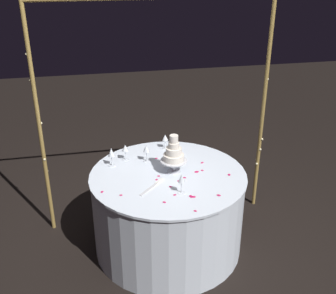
{
  "coord_description": "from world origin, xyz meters",
  "views": [
    {
      "loc": [
        -0.6,
        -2.89,
        2.38
      ],
      "look_at": [
        0.0,
        0.0,
        0.98
      ],
      "focal_mm": 43.69,
      "sensor_mm": 36.0,
      "label": 1
    }
  ],
  "objects_px": {
    "wine_glass_0": "(182,180)",
    "wine_glass_1": "(165,138)",
    "main_table": "(168,211)",
    "cake_knife": "(153,186)",
    "decorative_arch": "(156,82)",
    "wine_glass_2": "(125,149)",
    "tiered_cake": "(174,154)",
    "wine_glass_4": "(146,149)",
    "wine_glass_3": "(111,153)"
  },
  "relations": [
    {
      "from": "decorative_arch",
      "to": "wine_glass_0",
      "type": "xyz_separation_m",
      "value": [
        0.04,
        -0.8,
        -0.52
      ]
    },
    {
      "from": "wine_glass_3",
      "to": "wine_glass_4",
      "type": "relative_size",
      "value": 1.06
    },
    {
      "from": "decorative_arch",
      "to": "tiered_cake",
      "type": "height_order",
      "value": "decorative_arch"
    },
    {
      "from": "tiered_cake",
      "to": "wine_glass_0",
      "type": "xyz_separation_m",
      "value": [
        -0.02,
        -0.34,
        -0.05
      ]
    },
    {
      "from": "decorative_arch",
      "to": "wine_glass_3",
      "type": "xyz_separation_m",
      "value": [
        -0.44,
        -0.24,
        -0.52
      ]
    },
    {
      "from": "decorative_arch",
      "to": "cake_knife",
      "type": "xyz_separation_m",
      "value": [
        -0.15,
        -0.66,
        -0.64
      ]
    },
    {
      "from": "wine_glass_1",
      "to": "wine_glass_4",
      "type": "bearing_deg",
      "value": -132.72
    },
    {
      "from": "wine_glass_0",
      "to": "wine_glass_1",
      "type": "relative_size",
      "value": 1.2
    },
    {
      "from": "wine_glass_0",
      "to": "decorative_arch",
      "type": "bearing_deg",
      "value": 92.95
    },
    {
      "from": "tiered_cake",
      "to": "wine_glass_1",
      "type": "height_order",
      "value": "tiered_cake"
    },
    {
      "from": "wine_glass_1",
      "to": "wine_glass_3",
      "type": "relative_size",
      "value": 0.82
    },
    {
      "from": "main_table",
      "to": "wine_glass_2",
      "type": "bearing_deg",
      "value": 133.36
    },
    {
      "from": "tiered_cake",
      "to": "wine_glass_4",
      "type": "bearing_deg",
      "value": 129.54
    },
    {
      "from": "main_table",
      "to": "wine_glass_0",
      "type": "bearing_deg",
      "value": -82.67
    },
    {
      "from": "wine_glass_3",
      "to": "cake_knife",
      "type": "xyz_separation_m",
      "value": [
        0.29,
        -0.41,
        -0.11
      ]
    },
    {
      "from": "wine_glass_0",
      "to": "wine_glass_3",
      "type": "height_order",
      "value": "wine_glass_3"
    },
    {
      "from": "wine_glass_2",
      "to": "cake_knife",
      "type": "bearing_deg",
      "value": -72.39
    },
    {
      "from": "wine_glass_2",
      "to": "wine_glass_3",
      "type": "relative_size",
      "value": 0.87
    },
    {
      "from": "wine_glass_0",
      "to": "cake_knife",
      "type": "bearing_deg",
      "value": 144.02
    },
    {
      "from": "wine_glass_2",
      "to": "main_table",
      "type": "bearing_deg",
      "value": -46.64
    },
    {
      "from": "main_table",
      "to": "cake_knife",
      "type": "bearing_deg",
      "value": -132.27
    },
    {
      "from": "wine_glass_4",
      "to": "wine_glass_1",
      "type": "bearing_deg",
      "value": 47.28
    },
    {
      "from": "cake_knife",
      "to": "wine_glass_3",
      "type": "bearing_deg",
      "value": 124.72
    },
    {
      "from": "tiered_cake",
      "to": "decorative_arch",
      "type": "bearing_deg",
      "value": 97.07
    },
    {
      "from": "wine_glass_0",
      "to": "wine_glass_1",
      "type": "height_order",
      "value": "wine_glass_0"
    },
    {
      "from": "wine_glass_0",
      "to": "wine_glass_2",
      "type": "xyz_separation_m",
      "value": [
        -0.35,
        0.64,
        -0.01
      ]
    },
    {
      "from": "wine_glass_1",
      "to": "wine_glass_2",
      "type": "height_order",
      "value": "wine_glass_2"
    },
    {
      "from": "wine_glass_2",
      "to": "wine_glass_3",
      "type": "height_order",
      "value": "wine_glass_3"
    },
    {
      "from": "wine_glass_1",
      "to": "wine_glass_4",
      "type": "xyz_separation_m",
      "value": [
        -0.21,
        -0.23,
        0.02
      ]
    },
    {
      "from": "wine_glass_4",
      "to": "wine_glass_2",
      "type": "bearing_deg",
      "value": 159.5
    },
    {
      "from": "main_table",
      "to": "wine_glass_3",
      "type": "relative_size",
      "value": 7.84
    },
    {
      "from": "wine_glass_0",
      "to": "wine_glass_4",
      "type": "distance_m",
      "value": 0.6
    },
    {
      "from": "main_table",
      "to": "wine_glass_3",
      "type": "xyz_separation_m",
      "value": [
        -0.44,
        0.24,
        0.48
      ]
    },
    {
      "from": "wine_glass_2",
      "to": "wine_glass_3",
      "type": "bearing_deg",
      "value": -145.93
    },
    {
      "from": "decorative_arch",
      "to": "wine_glass_2",
      "type": "xyz_separation_m",
      "value": [
        -0.31,
        -0.16,
        -0.53
      ]
    },
    {
      "from": "decorative_arch",
      "to": "cake_knife",
      "type": "height_order",
      "value": "decorative_arch"
    },
    {
      "from": "wine_glass_3",
      "to": "wine_glass_4",
      "type": "bearing_deg",
      "value": 3.86
    },
    {
      "from": "wine_glass_0",
      "to": "wine_glass_2",
      "type": "height_order",
      "value": "wine_glass_0"
    },
    {
      "from": "tiered_cake",
      "to": "wine_glass_3",
      "type": "height_order",
      "value": "tiered_cake"
    },
    {
      "from": "wine_glass_0",
      "to": "wine_glass_2",
      "type": "relative_size",
      "value": 1.14
    },
    {
      "from": "main_table",
      "to": "tiered_cake",
      "type": "height_order",
      "value": "tiered_cake"
    },
    {
      "from": "tiered_cake",
      "to": "wine_glass_1",
      "type": "relative_size",
      "value": 2.41
    },
    {
      "from": "decorative_arch",
      "to": "main_table",
      "type": "bearing_deg",
      "value": -89.86
    },
    {
      "from": "main_table",
      "to": "decorative_arch",
      "type": "bearing_deg",
      "value": 90.14
    },
    {
      "from": "decorative_arch",
      "to": "main_table",
      "type": "height_order",
      "value": "decorative_arch"
    },
    {
      "from": "wine_glass_2",
      "to": "wine_glass_4",
      "type": "height_order",
      "value": "wine_glass_4"
    },
    {
      "from": "main_table",
      "to": "wine_glass_2",
      "type": "height_order",
      "value": "wine_glass_2"
    },
    {
      "from": "main_table",
      "to": "wine_glass_4",
      "type": "xyz_separation_m",
      "value": [
        -0.14,
        0.26,
        0.48
      ]
    },
    {
      "from": "cake_knife",
      "to": "decorative_arch",
      "type": "bearing_deg",
      "value": 76.91
    },
    {
      "from": "wine_glass_0",
      "to": "wine_glass_4",
      "type": "relative_size",
      "value": 1.04
    }
  ]
}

